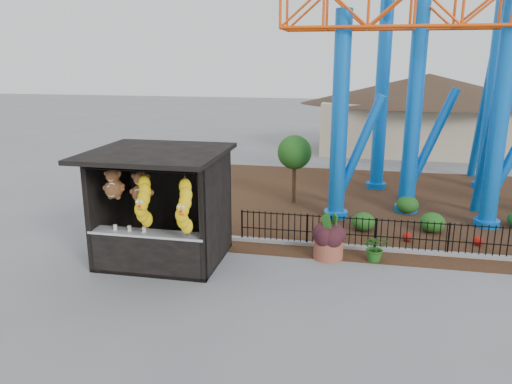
% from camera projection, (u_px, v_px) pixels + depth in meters
% --- Properties ---
extents(ground, '(120.00, 120.00, 0.00)m').
position_uv_depth(ground, '(262.00, 286.00, 12.32)').
color(ground, slate).
rests_on(ground, ground).
extents(mulch_bed, '(18.00, 12.00, 0.02)m').
position_uv_depth(mulch_bed, '(404.00, 205.00, 19.10)').
color(mulch_bed, '#331E11').
rests_on(mulch_bed, ground).
extents(curb, '(18.00, 0.18, 0.12)m').
position_uv_depth(curb, '(418.00, 252.00, 14.35)').
color(curb, gray).
rests_on(curb, ground).
extents(prize_booth, '(3.50, 3.40, 3.12)m').
position_uv_depth(prize_booth, '(159.00, 210.00, 13.36)').
color(prize_booth, black).
rests_on(prize_booth, ground).
extents(picket_fence, '(12.20, 0.06, 1.00)m').
position_uv_depth(picket_fence, '(452.00, 240.00, 14.06)').
color(picket_fence, black).
rests_on(picket_fence, ground).
extents(roller_coaster, '(11.00, 6.37, 10.82)m').
position_uv_depth(roller_coaster, '(451.00, 29.00, 17.42)').
color(roller_coaster, blue).
rests_on(roller_coaster, ground).
extents(terracotta_planter, '(0.88, 0.88, 0.57)m').
position_uv_depth(terracotta_planter, '(328.00, 248.00, 14.00)').
color(terracotta_planter, '#984D37').
rests_on(terracotta_planter, ground).
extents(planter_foliage, '(0.70, 0.70, 0.64)m').
position_uv_depth(planter_foliage, '(329.00, 228.00, 13.84)').
color(planter_foliage, black).
rests_on(planter_foliage, terracotta_planter).
extents(potted_plant, '(0.82, 0.75, 0.79)m').
position_uv_depth(potted_plant, '(376.00, 248.00, 13.76)').
color(potted_plant, '#1D591A').
rests_on(potted_plant, ground).
extents(landscaping, '(8.66, 3.52, 0.64)m').
position_uv_depth(landscaping, '(435.00, 218.00, 16.61)').
color(landscaping, '#1C4C16').
rests_on(landscaping, mulch_bed).
extents(pavilion, '(15.00, 15.00, 4.80)m').
position_uv_depth(pavilion, '(427.00, 100.00, 29.26)').
color(pavilion, '#BFAD8C').
rests_on(pavilion, ground).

